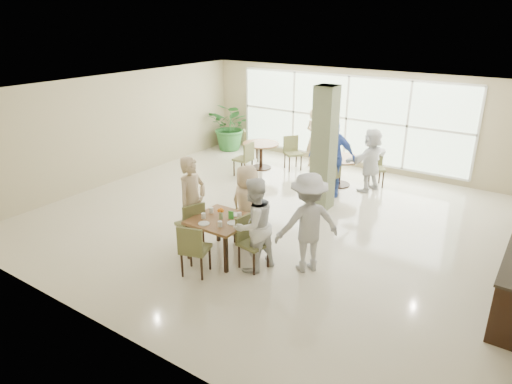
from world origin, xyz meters
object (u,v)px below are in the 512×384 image
Objects in this scene: teen_standing at (308,223)px; teen_left at (193,203)px; adult_standing at (314,138)px; teen_right at (254,225)px; round_table_right at (340,164)px; teen_far at (247,205)px; round_table_left at (261,149)px; adult_a at (331,157)px; main_table at (221,223)px; potted_plant at (231,127)px; adult_b at (371,160)px.

teen_left is at bearing -37.68° from teen_standing.
teen_left is 1.04× the size of adult_standing.
round_table_right is at bearing -159.03° from teen_right.
teen_far is at bearing 123.25° from adult_standing.
adult_standing reaches higher than round_table_right.
round_table_right is at bearing 162.88° from adult_standing.
adult_standing is at bearing 37.21° from round_table_left.
adult_a is at bearing -159.09° from teen_right.
adult_standing is (-1.81, 5.71, 0.02)m from teen_right.
adult_standing is (-1.25, 0.96, 0.29)m from round_table_right.
round_table_left is 2.48m from round_table_right.
adult_a is 2.17m from adult_standing.
main_table is 0.53× the size of adult_a.
main_table is 4.71m from round_table_right.
potted_plant is at bearing 17.94° from adult_standing.
adult_b is (0.92, 4.05, 0.02)m from teen_far.
adult_standing reaches higher than teen_right.
teen_far is at bearing -60.27° from teen_standing.
adult_standing is at bearing 112.32° from adult_a.
teen_standing reaches higher than teen_far.
adult_a reaches higher than adult_b.
round_table_left is 4.64m from teen_far.
potted_plant is (-4.17, 5.81, 0.12)m from main_table.
adult_a is at bearing -120.41° from teen_standing.
adult_standing is (-1.34, 1.70, -0.10)m from adult_a.
teen_right reaches higher than round_table_right.
round_table_right is 4.79m from teen_right.
teen_left is 1.01× the size of teen_standing.
teen_standing is 1.03× the size of adult_standing.
potted_plant is at bearing 31.68° from teen_left.
adult_b is at bearing 177.02° from adult_standing.
adult_a reaches higher than potted_plant.
adult_b is at bearing -97.26° from teen_far.
adult_standing is (1.23, 0.93, 0.30)m from round_table_left.
teen_far is at bearing -109.96° from adult_a.
teen_right reaches higher than potted_plant.
main_table is 0.60× the size of teen_right.
teen_far is at bearing 4.32° from adult_b.
potted_plant is at bearing 165.82° from round_table_right.
teen_far is (0.73, 0.74, -0.11)m from teen_left.
round_table_right is 0.70× the size of teen_far.
teen_left is 0.94× the size of adult_a.
potted_plant is at bearing 141.55° from adult_a.
round_table_left is 0.58× the size of teen_left.
adult_standing reaches higher than adult_b.
teen_right is 4.04m from adult_a.
teen_far reaches higher than main_table.
teen_right is 1.05× the size of adult_b.
teen_far is 0.91× the size of adult_standing.
round_table_left is 0.65× the size of adult_b.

